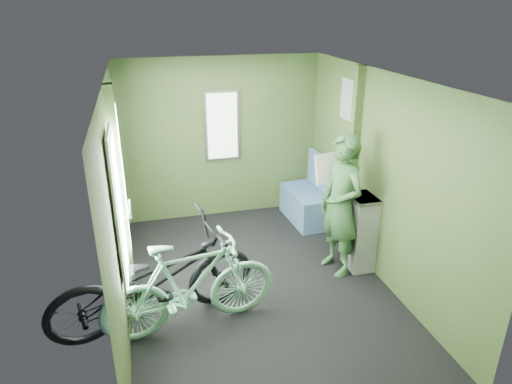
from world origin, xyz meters
TOP-DOWN VIEW (x-y plane):
  - room at (-0.04, 0.04)m, footprint 4.00×4.02m
  - bicycle_black at (-1.12, -0.42)m, footprint 2.19×1.34m
  - bicycle_mint at (-0.81, -0.57)m, footprint 1.76×0.84m
  - passenger at (0.99, 0.10)m, footprint 0.53×0.71m
  - waste_box at (1.26, 0.09)m, footprint 0.27×0.38m
  - bench_seat at (1.15, 1.45)m, footprint 0.56×0.94m

SIDE VIEW (x-z plane):
  - bicycle_black at x=-1.12m, z-range -0.59..0.59m
  - bicycle_mint at x=-0.81m, z-range -0.53..0.53m
  - bench_seat at x=1.15m, z-range -0.20..0.76m
  - waste_box at x=1.26m, z-range 0.00..0.91m
  - passenger at x=0.99m, z-range 0.00..1.66m
  - room at x=-0.04m, z-range 0.28..2.59m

